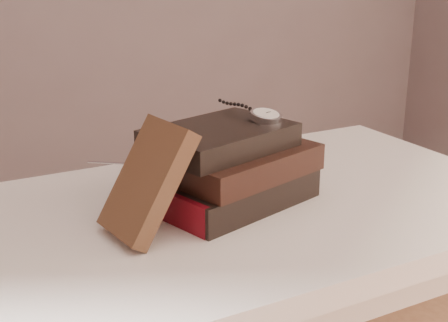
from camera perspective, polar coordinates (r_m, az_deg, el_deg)
table at (r=1.12m, az=2.15°, el=-8.07°), size 1.00×0.60×0.75m
book_stack at (r=1.06m, az=0.54°, el=-0.54°), size 0.31×0.25×0.13m
journal at (r=0.93m, az=-7.05°, el=-1.81°), size 0.14×0.13×0.17m
pocket_watch at (r=1.07m, az=3.69°, el=4.25°), size 0.07×0.16×0.02m
eyeglasses at (r=1.06m, az=-6.66°, el=0.13°), size 0.14×0.16×0.05m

